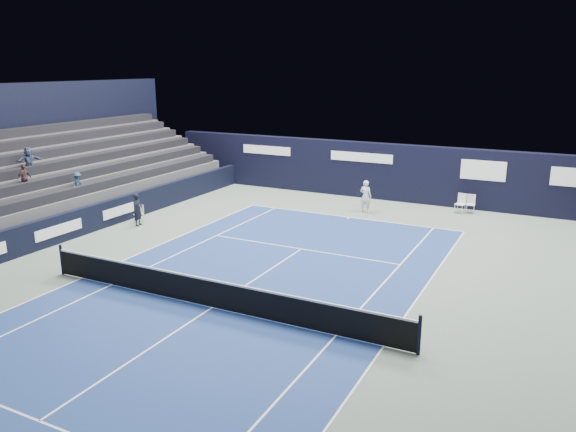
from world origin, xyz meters
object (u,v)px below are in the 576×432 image
object	(u,v)px
line_judge_chair	(140,212)
tennis_player	(366,196)
folding_chair_back_a	(461,202)
folding_chair_back_b	(471,202)
tennis_net	(211,292)

from	to	relation	value
line_judge_chair	tennis_player	size ratio (longest dim) A/B	0.50
folding_chair_back_a	folding_chair_back_b	distance (m)	0.52
line_judge_chair	tennis_net	bearing A→B (deg)	-35.76
folding_chair_back_b	tennis_player	size ratio (longest dim) A/B	0.57
tennis_net	tennis_player	bearing A→B (deg)	88.53
folding_chair_back_a	tennis_net	distance (m)	15.96
line_judge_chair	folding_chair_back_b	bearing A→B (deg)	34.53
folding_chair_back_a	line_judge_chair	size ratio (longest dim) A/B	1.22
folding_chair_back_b	folding_chair_back_a	bearing A→B (deg)	-154.39
line_judge_chair	tennis_net	xyz separation A→B (m)	(8.67, -6.68, 0.04)
tennis_net	folding_chair_back_b	bearing A→B (deg)	71.71
line_judge_chair	tennis_player	distance (m)	11.15
folding_chair_back_b	tennis_player	xyz separation A→B (m)	(-4.79, -2.30, 0.29)
folding_chair_back_a	tennis_player	size ratio (longest dim) A/B	0.61
folding_chair_back_b	tennis_net	xyz separation A→B (m)	(-5.14, -15.53, -0.03)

